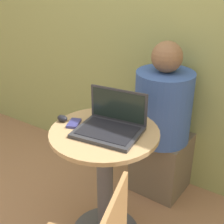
# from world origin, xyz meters

# --- Properties ---
(back_wall) EXTENTS (7.00, 0.05, 2.60)m
(back_wall) POSITION_xyz_m (0.00, 0.82, 1.30)
(back_wall) COLOR #939956
(back_wall) RESTS_ON ground_plane
(round_table) EXTENTS (0.62, 0.62, 0.78)m
(round_table) POSITION_xyz_m (0.00, 0.00, 0.49)
(round_table) COLOR #4C4C51
(round_table) RESTS_ON ground_plane
(laptop) EXTENTS (0.38, 0.32, 0.21)m
(laptop) POSITION_xyz_m (0.03, 0.02, 0.82)
(laptop) COLOR #2D2D33
(laptop) RESTS_ON round_table
(cell_phone) EXTENTS (0.09, 0.12, 0.02)m
(cell_phone) POSITION_xyz_m (-0.19, -0.04, 0.78)
(cell_phone) COLOR navy
(cell_phone) RESTS_ON round_table
(computer_mouse) EXTENTS (0.07, 0.05, 0.04)m
(computer_mouse) POSITION_xyz_m (-0.27, -0.04, 0.80)
(computer_mouse) COLOR black
(computer_mouse) RESTS_ON round_table
(person_seated) EXTENTS (0.40, 0.62, 1.17)m
(person_seated) POSITION_xyz_m (0.09, 0.66, 0.48)
(person_seated) COLOR brown
(person_seated) RESTS_ON ground_plane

